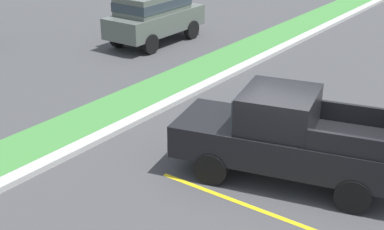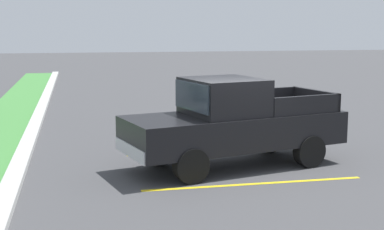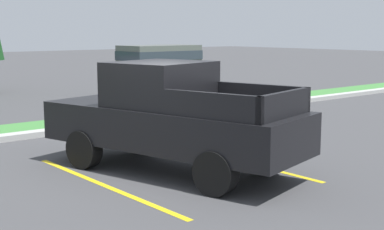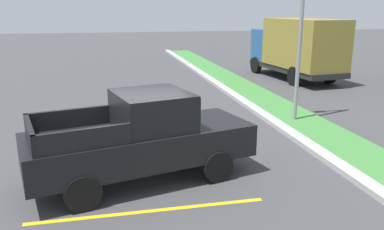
{
  "view_description": "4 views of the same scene",
  "coord_description": "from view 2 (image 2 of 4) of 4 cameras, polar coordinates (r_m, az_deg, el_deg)",
  "views": [
    {
      "loc": [
        -9.79,
        -4.72,
        6.35
      ],
      "look_at": [
        -0.44,
        2.1,
        1.38
      ],
      "focal_mm": 51.22,
      "sensor_mm": 36.0,
      "label": 1
    },
    {
      "loc": [
        -11.72,
        3.64,
        3.27
      ],
      "look_at": [
        0.27,
        1.08,
        1.29
      ],
      "focal_mm": 51.27,
      "sensor_mm": 36.0,
      "label": 2
    },
    {
      "loc": [
        -5.92,
        -8.19,
        2.69
      ],
      "look_at": [
        0.64,
        -0.33,
        1.12
      ],
      "focal_mm": 51.64,
      "sensor_mm": 36.0,
      "label": 3
    },
    {
      "loc": [
        9.11,
        -0.64,
        3.95
      ],
      "look_at": [
        -0.2,
        1.38,
        1.34
      ],
      "focal_mm": 36.59,
      "sensor_mm": 36.0,
      "label": 4
    }
  ],
  "objects": [
    {
      "name": "parking_line_far",
      "position": [
        14.57,
        2.66,
        -3.81
      ],
      "size": [
        0.12,
        4.8,
        0.01
      ],
      "primitive_type": "cube",
      "color": "yellow",
      "rests_on": "ground"
    },
    {
      "name": "ground_plane",
      "position": [
        12.7,
        5.05,
        -5.8
      ],
      "size": [
        120.0,
        120.0,
        0.0
      ],
      "primitive_type": "plane",
      "color": "#424244"
    },
    {
      "name": "parking_line_near",
      "position": [
        11.69,
        6.54,
        -7.13
      ],
      "size": [
        0.12,
        4.8,
        0.01
      ],
      "primitive_type": "cube",
      "color": "yellow",
      "rests_on": "ground"
    },
    {
      "name": "curb_strip",
      "position": [
        12.23,
        -18.11,
        -6.46
      ],
      "size": [
        56.0,
        0.4,
        0.15
      ],
      "primitive_type": "cube",
      "color": "#B2B2AD",
      "rests_on": "ground"
    },
    {
      "name": "pickup_truck_main",
      "position": [
        12.87,
        4.24,
        -0.84
      ],
      "size": [
        3.11,
        5.52,
        2.1
      ],
      "color": "black",
      "rests_on": "ground"
    }
  ]
}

